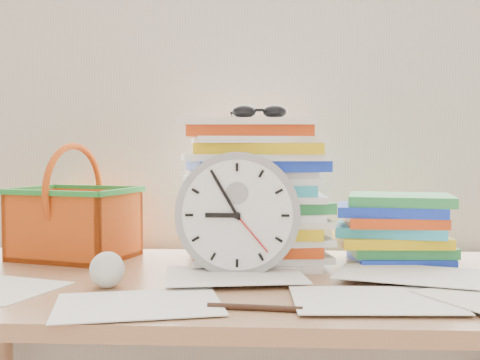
# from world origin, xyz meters

# --- Properties ---
(curtain) EXTENTS (2.40, 0.01, 2.50)m
(curtain) POSITION_xyz_m (0.00, 1.98, 1.30)
(curtain) COLOR beige
(curtain) RESTS_ON room_shell
(desk) EXTENTS (1.40, 0.70, 0.75)m
(desk) POSITION_xyz_m (0.00, 1.60, 0.68)
(desk) COLOR #9D6E49
(desk) RESTS_ON ground
(paper_stack) EXTENTS (0.37, 0.32, 0.34)m
(paper_stack) POSITION_xyz_m (0.02, 1.77, 0.92)
(paper_stack) COLOR white
(paper_stack) RESTS_ON desk
(clock) EXTENTS (0.26, 0.05, 0.26)m
(clock) POSITION_xyz_m (-0.01, 1.63, 0.88)
(clock) COLOR #949595
(clock) RESTS_ON desk
(sunglasses) EXTENTS (0.15, 0.13, 0.03)m
(sunglasses) POSITION_xyz_m (0.03, 1.71, 1.10)
(sunglasses) COLOR black
(sunglasses) RESTS_ON paper_stack
(book_stack) EXTENTS (0.28, 0.22, 0.16)m
(book_stack) POSITION_xyz_m (0.35, 1.77, 0.83)
(book_stack) COLOR white
(book_stack) RESTS_ON desk
(basket) EXTENTS (0.33, 0.28, 0.28)m
(basket) POSITION_xyz_m (-0.42, 1.81, 0.89)
(basket) COLOR #E65B16
(basket) RESTS_ON desk
(crumpled_ball) EXTENTS (0.07, 0.07, 0.07)m
(crumpled_ball) POSITION_xyz_m (-0.26, 1.50, 0.79)
(crumpled_ball) COLOR silver
(crumpled_ball) RESTS_ON desk
(pen) EXTENTS (0.16, 0.03, 0.01)m
(pen) POSITION_xyz_m (0.03, 1.34, 0.76)
(pen) COLOR black
(pen) RESTS_ON desk
(scattered_papers) EXTENTS (1.26, 0.42, 0.02)m
(scattered_papers) POSITION_xyz_m (0.00, 1.60, 0.76)
(scattered_papers) COLOR white
(scattered_papers) RESTS_ON desk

